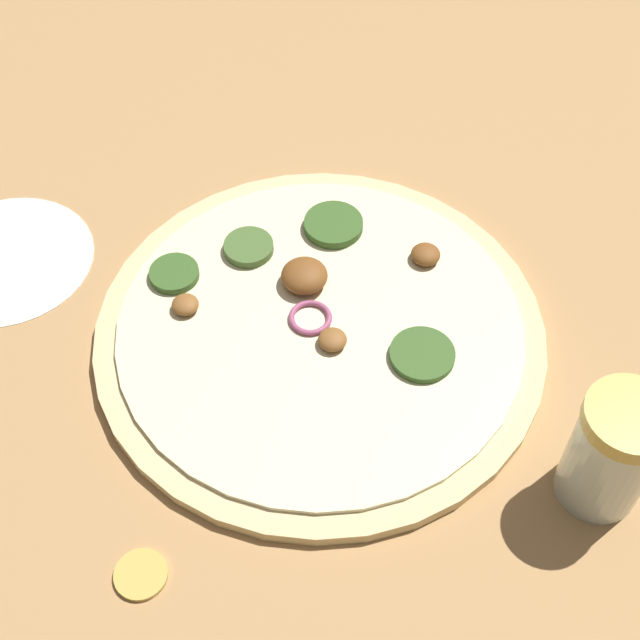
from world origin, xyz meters
name	(u,v)px	position (x,y,z in m)	size (l,w,h in m)	color
ground_plane	(320,336)	(0.00, 0.00, 0.00)	(3.00, 3.00, 0.00)	tan
pizza	(319,328)	(0.00, 0.00, 0.01)	(0.35, 0.35, 0.03)	beige
spice_jar	(611,455)	(-0.23, 0.00, 0.05)	(0.06, 0.06, 0.10)	silver
loose_cap	(140,574)	(-0.01, 0.22, 0.00)	(0.03, 0.03, 0.01)	gold
flour_patch	(6,259)	(0.26, 0.08, 0.00)	(0.14, 0.14, 0.00)	white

